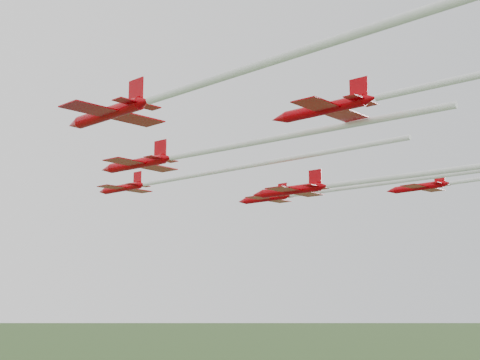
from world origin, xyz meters
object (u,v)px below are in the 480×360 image
jet_row3_mid (367,181)px  jet_row4_left (419,88)px  jet_row2_left (191,154)px  jet_row2_right (324,191)px  jet_row3_left (237,72)px  jet_lead (180,178)px

jet_row3_mid → jet_row4_left: jet_row4_left is taller
jet_row2_left → jet_row3_mid: bearing=-51.5°
jet_row2_right → jet_row3_mid: 19.37m
jet_row2_left → jet_row2_right: jet_row2_left is taller
jet_row2_right → jet_row3_left: size_ratio=0.76×
jet_lead → jet_row3_mid: (10.76, -27.35, -3.69)m
jet_lead → jet_row4_left: bearing=-108.4°
jet_lead → jet_row2_right: size_ratio=1.14×
jet_row2_left → jet_row4_left: size_ratio=1.04×
jet_row2_left → jet_row3_left: size_ratio=0.72×
jet_row3_mid → jet_row4_left: (-10.59, -19.58, 3.58)m
jet_row3_mid → jet_row2_left: bearing=129.9°
jet_row3_left → jet_row4_left: 15.42m
jet_row4_left → jet_lead: bearing=70.3°
jet_row2_right → jet_row3_left: bearing=-151.6°
jet_row2_left → jet_row3_left: (-8.75, -27.04, -0.07)m
jet_row2_left → jet_row4_left: jet_row4_left is taller
jet_row3_left → jet_row2_right: bearing=29.6°
jet_lead → jet_row3_left: size_ratio=0.86×
jet_row3_left → jet_row4_left: bearing=-25.8°
jet_row2_left → jet_row3_mid: 19.93m
jet_lead → jet_row2_left: (-6.33, -17.58, -0.56)m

